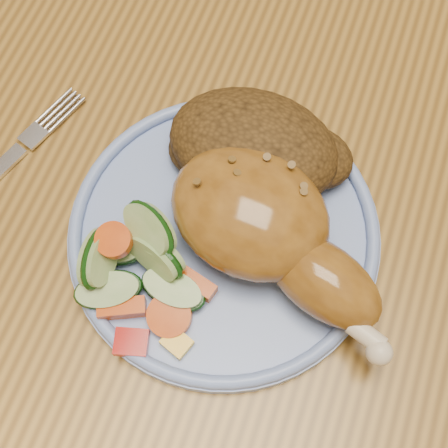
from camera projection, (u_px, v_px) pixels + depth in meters
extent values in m
plane|color=brown|center=(255.00, 350.00, 1.20)|extent=(4.00, 4.00, 0.00)
cube|color=olive|center=(295.00, 182.00, 0.52)|extent=(0.90, 1.40, 0.04)
cylinder|color=#4C2D16|center=(231.00, 110.00, 1.16)|extent=(0.04, 0.04, 0.41)
cylinder|color=#4C2D16|center=(420.00, 167.00, 1.12)|extent=(0.04, 0.04, 0.41)
cylinder|color=#718CCF|center=(224.00, 234.00, 0.48)|extent=(0.24, 0.24, 0.01)
torus|color=#718CCF|center=(224.00, 229.00, 0.47)|extent=(0.23, 0.23, 0.01)
ellipsoid|color=#8D5B1D|center=(250.00, 212.00, 0.44)|extent=(0.14, 0.12, 0.06)
ellipsoid|color=#8D5B1D|center=(323.00, 280.00, 0.43)|extent=(0.10, 0.08, 0.05)
sphere|color=beige|center=(379.00, 352.00, 0.41)|extent=(0.02, 0.02, 0.02)
ellipsoid|color=#472F11|center=(253.00, 147.00, 0.47)|extent=(0.13, 0.10, 0.06)
ellipsoid|color=#472F11|center=(311.00, 157.00, 0.48)|extent=(0.07, 0.05, 0.04)
ellipsoid|color=#472F11|center=(203.00, 150.00, 0.48)|extent=(0.05, 0.05, 0.03)
cube|color=#A50A05|center=(131.00, 343.00, 0.43)|extent=(0.03, 0.02, 0.01)
cube|color=#E5A507|center=(177.00, 343.00, 0.44)|extent=(0.02, 0.02, 0.01)
cube|color=#D04506|center=(122.00, 308.00, 0.44)|extent=(0.04, 0.03, 0.01)
cylinder|color=#D04506|center=(170.00, 316.00, 0.44)|extent=(0.03, 0.03, 0.02)
cylinder|color=#D04506|center=(114.00, 240.00, 0.43)|extent=(0.03, 0.03, 0.01)
cube|color=#D04506|center=(196.00, 284.00, 0.45)|extent=(0.03, 0.02, 0.01)
cylinder|color=#9FB978|center=(156.00, 255.00, 0.44)|extent=(0.05, 0.04, 0.05)
cylinder|color=#9FB978|center=(108.00, 290.00, 0.44)|extent=(0.06, 0.06, 0.02)
cylinder|color=#9FB978|center=(115.00, 248.00, 0.46)|extent=(0.06, 0.06, 0.02)
cylinder|color=#9FB978|center=(150.00, 228.00, 0.44)|extent=(0.06, 0.06, 0.04)
cylinder|color=#9FB978|center=(173.00, 289.00, 0.45)|extent=(0.05, 0.05, 0.02)
cylinder|color=#9FB978|center=(99.00, 257.00, 0.44)|extent=(0.04, 0.05, 0.05)
cube|color=silver|center=(33.00, 136.00, 0.51)|extent=(0.04, 0.07, 0.00)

